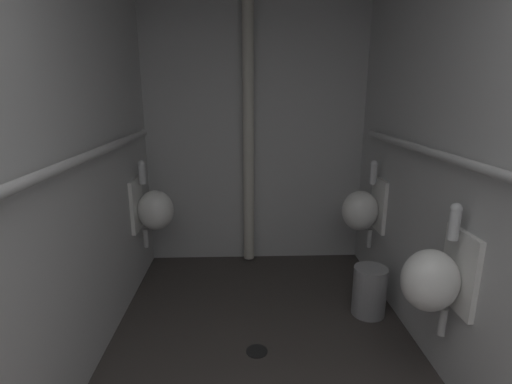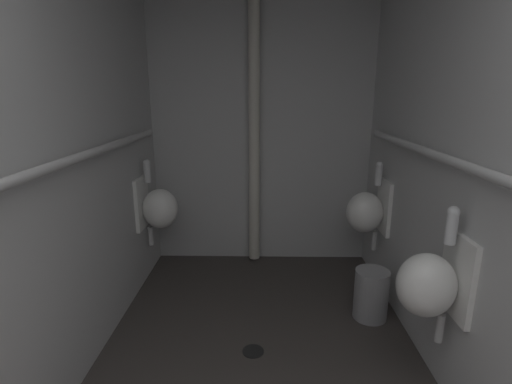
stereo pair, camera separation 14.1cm
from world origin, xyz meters
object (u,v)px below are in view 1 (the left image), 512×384
object	(u,v)px
urinal_right_far	(363,209)
floor_drain	(257,351)
standpipe_back_wall	(248,126)
urinal_right_mid	(434,278)
waste_bin	(369,291)
urinal_left_mid	(153,209)

from	to	relation	value
urinal_right_far	floor_drain	bearing A→B (deg)	-135.91
standpipe_back_wall	urinal_right_mid	bearing A→B (deg)	-61.26
urinal_right_far	waste_bin	world-z (taller)	urinal_right_far
standpipe_back_wall	waste_bin	distance (m)	1.75
urinal_right_mid	urinal_right_far	size ratio (longest dim) A/B	1.00
urinal_right_mid	floor_drain	size ratio (longest dim) A/B	5.39
urinal_right_mid	standpipe_back_wall	distance (m)	2.07
urinal_right_mid	floor_drain	world-z (taller)	urinal_right_mid
urinal_right_mid	urinal_right_far	world-z (taller)	same
waste_bin	urinal_right_mid	bearing A→B (deg)	-84.93
standpipe_back_wall	floor_drain	xyz separation A→B (m)	(0.02, -1.40, -1.32)
urinal_right_mid	standpipe_back_wall	xyz separation A→B (m)	(-0.95, 1.73, 0.65)
floor_drain	waste_bin	xyz separation A→B (m)	(0.86, 0.41, 0.18)
urinal_left_mid	urinal_right_far	world-z (taller)	same
urinal_right_mid	urinal_right_far	bearing A→B (deg)	90.00
standpipe_back_wall	floor_drain	size ratio (longest dim) A/B	18.63
urinal_left_mid	waste_bin	bearing A→B (deg)	-18.25
standpipe_back_wall	urinal_right_far	bearing A→B (deg)	-27.89
urinal_right_mid	waste_bin	distance (m)	0.89
urinal_right_far	standpipe_back_wall	world-z (taller)	standpipe_back_wall
standpipe_back_wall	waste_bin	size ratio (longest dim) A/B	6.96
urinal_right_far	waste_bin	xyz separation A→B (m)	(-0.07, -0.49, -0.49)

